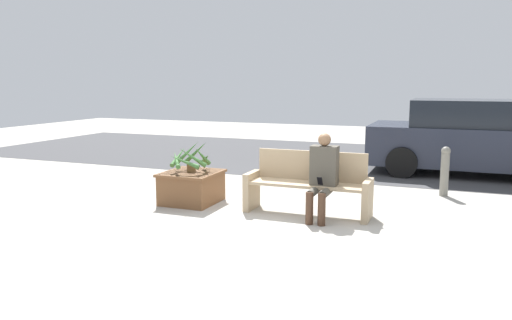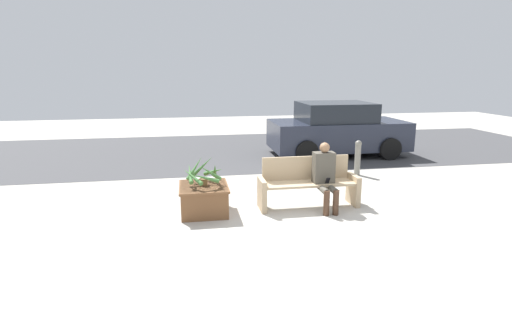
# 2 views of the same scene
# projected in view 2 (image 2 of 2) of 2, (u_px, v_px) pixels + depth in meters

# --- Properties ---
(ground_plane) EXTENTS (30.00, 30.00, 0.00)m
(ground_plane) POSITION_uv_depth(u_px,v_px,m) (304.00, 218.00, 6.67)
(ground_plane) COLOR #ADA89E
(road_surface) EXTENTS (20.00, 6.00, 0.01)m
(road_surface) POSITION_uv_depth(u_px,v_px,m) (249.00, 149.00, 12.39)
(road_surface) COLOR #424244
(road_surface) RESTS_ON ground_plane
(bench) EXTENTS (1.79, 0.49, 0.89)m
(bench) POSITION_uv_depth(u_px,v_px,m) (308.00, 183.00, 7.18)
(bench) COLOR tan
(bench) RESTS_ON ground_plane
(person_seated) EXTENTS (0.37, 0.60, 1.18)m
(person_seated) POSITION_uv_depth(u_px,v_px,m) (325.00, 174.00, 6.99)
(person_seated) COLOR #4C473D
(person_seated) RESTS_ON ground_plane
(planter_box) EXTENTS (0.83, 0.87, 0.49)m
(planter_box) POSITION_uv_depth(u_px,v_px,m) (204.00, 198.00, 6.86)
(planter_box) COLOR brown
(planter_box) RESTS_ON ground_plane
(potted_plant) EXTENTS (0.72, 0.71, 0.48)m
(potted_plant) POSITION_uv_depth(u_px,v_px,m) (203.00, 173.00, 6.75)
(potted_plant) COLOR brown
(potted_plant) RESTS_ON planter_box
(parked_car) EXTENTS (3.82, 1.98, 1.52)m
(parked_car) POSITION_uv_depth(u_px,v_px,m) (337.00, 130.00, 11.49)
(parked_car) COLOR #232838
(parked_car) RESTS_ON ground_plane
(bollard_post) EXTENTS (0.15, 0.15, 0.83)m
(bollard_post) POSITION_uv_depth(u_px,v_px,m) (358.00, 157.00, 9.31)
(bollard_post) COLOR slate
(bollard_post) RESTS_ON ground_plane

